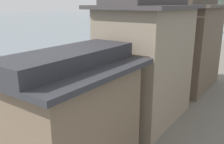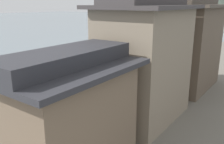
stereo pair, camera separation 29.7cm
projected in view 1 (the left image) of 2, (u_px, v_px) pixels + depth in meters
boat_moored_nearest at (199, 52)px, 44.99m from camera, size 1.31×4.11×0.76m
boat_moored_second at (58, 77)px, 30.09m from camera, size 1.83×5.00×0.70m
boat_moored_third at (154, 50)px, 47.90m from camera, size 5.38×3.07×0.43m
boat_moored_far at (181, 43)px, 55.86m from camera, size 3.96×4.03×0.52m
house_waterfront_nearest at (72, 114)px, 11.85m from camera, size 5.29×6.94×6.14m
house_waterfront_second at (146, 60)px, 17.24m from camera, size 5.58×7.71×8.74m
house_waterfront_tall at (188, 44)px, 24.05m from camera, size 5.73×8.33×8.74m
stone_bridge at (216, 21)px, 75.01m from camera, size 24.10×2.40×5.79m
hill_far_centre at (185, 8)px, 108.45m from camera, size 50.00×50.00×13.45m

